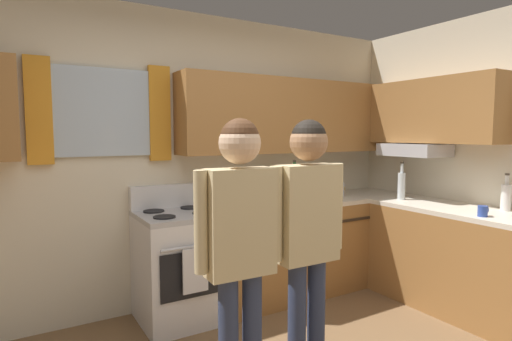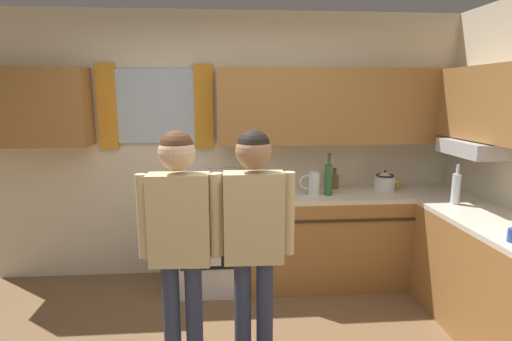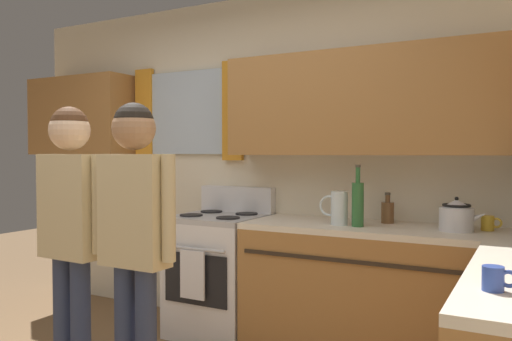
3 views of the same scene
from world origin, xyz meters
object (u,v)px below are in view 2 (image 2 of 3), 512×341
Objects in this scene: adult_left at (180,229)px; adult_in_plaid at (254,227)px; bottle_tall_clear at (456,188)px; stovetop_kettle at (385,182)px; bottle_squat_brown at (334,181)px; water_pitcher at (313,183)px; bottle_wine_green at (328,179)px; mug_mustard_yellow at (396,184)px; stove_oven at (211,239)px.

adult_left is 0.45m from adult_in_plaid.
adult_in_plaid is at bearing 0.61° from adult_left.
bottle_tall_clear is 0.65m from stovetop_kettle.
water_pitcher is (-0.26, -0.23, 0.03)m from bottle_squat_brown.
bottle_squat_brown is 1.08m from bottle_tall_clear.
bottle_squat_brown is at bearing 63.02° from bottle_wine_green.
stove_oven is at bearing -176.40° from mug_mustard_yellow.
bottle_tall_clear is at bearing -19.52° from water_pitcher.
stove_oven is 1.44m from adult_in_plaid.
bottle_tall_clear is 2.38m from adult_left.
bottle_squat_brown is 0.13× the size of adult_in_plaid.
bottle_tall_clear is at bearing -21.03° from bottle_wine_green.
bottle_tall_clear is at bearing -12.78° from stove_oven.
adult_in_plaid reaches higher than adult_left.
stovetop_kettle is at bearing 0.33° from stove_oven.
stovetop_kettle is at bearing 35.84° from adult_left.
stove_oven is 2.23m from bottle_tall_clear.
stove_oven is 0.68× the size of adult_left.
stove_oven is at bearing -172.60° from bottle_squat_brown.
bottle_tall_clear is 1.08m from bottle_wine_green.
bottle_tall_clear is 0.23× the size of adult_in_plaid.
bottle_squat_brown reaches higher than stove_oven.
stovetop_kettle is (0.45, -0.15, 0.02)m from bottle_squat_brown.
water_pitcher is at bearing -167.91° from mug_mustard_yellow.
stovetop_kettle is at bearing -147.43° from mug_mustard_yellow.
stove_oven reaches higher than mug_mustard_yellow.
stove_oven is 5.37× the size of bottle_squat_brown.
stove_oven is 1.76m from stovetop_kettle.
stove_oven is 1.25m from bottle_wine_green.
adult_in_plaid is at bearing -76.21° from stove_oven.
adult_in_plaid reaches higher than stovetop_kettle.
stove_oven is at bearing 175.27° from bottle_wine_green.
mug_mustard_yellow is at bearing 32.57° from stovetop_kettle.
bottle_tall_clear reaches higher than stovetop_kettle.
mug_mustard_yellow is at bearing -3.98° from bottle_squat_brown.
bottle_tall_clear is (0.88, -0.64, 0.06)m from bottle_squat_brown.
adult_in_plaid reaches higher than bottle_squat_brown.
mug_mustard_yellow is 0.44× the size of stovetop_kettle.
adult_left is (-1.23, -1.21, -0.03)m from bottle_wine_green.
bottle_wine_green is (-0.13, -0.25, 0.07)m from bottle_squat_brown.
stove_oven is at bearing 175.67° from water_pitcher.
bottle_wine_green is 0.24× the size of adult_left.
bottle_squat_brown is 0.93× the size of water_pitcher.
stovetop_kettle is 0.72m from water_pitcher.
stove_oven is at bearing 167.22° from bottle_tall_clear.
mug_mustard_yellow is 2.08m from adult_in_plaid.
bottle_tall_clear reaches higher than stove_oven.
water_pitcher is (-0.88, -0.19, 0.07)m from mug_mustard_yellow.
bottle_wine_green reaches higher than bottle_tall_clear.
adult_in_plaid is (-0.91, -1.45, 0.04)m from bottle_squat_brown.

